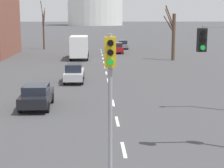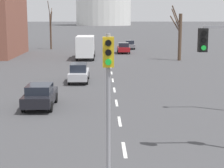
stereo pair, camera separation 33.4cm
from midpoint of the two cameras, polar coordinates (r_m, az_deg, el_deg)
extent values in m
cube|color=silver|center=(16.62, 2.47, -9.97)|extent=(0.16, 2.00, 0.01)
cube|color=silver|center=(20.89, 1.62, -5.70)|extent=(0.16, 2.00, 0.01)
cube|color=silver|center=(25.24, 1.07, -2.88)|extent=(0.16, 2.00, 0.01)
cube|color=silver|center=(29.64, 0.69, -0.90)|extent=(0.16, 2.00, 0.01)
cube|color=silver|center=(34.06, 0.40, 0.57)|extent=(0.16, 2.00, 0.01)
cube|color=silver|center=(38.50, 0.18, 1.70)|extent=(0.16, 2.00, 0.01)
cube|color=silver|center=(42.95, 0.01, 2.60)|extent=(0.16, 2.00, 0.01)
cube|color=silver|center=(47.41, -0.14, 3.33)|extent=(0.16, 2.00, 0.01)
cube|color=silver|center=(51.88, -0.25, 3.93)|extent=(0.16, 2.00, 0.01)
cube|color=silver|center=(56.36, -0.35, 4.44)|extent=(0.16, 2.00, 0.01)
cube|color=silver|center=(60.83, -0.44, 4.87)|extent=(0.16, 2.00, 0.01)
cube|color=silver|center=(65.31, -0.51, 5.24)|extent=(0.16, 2.00, 0.01)
cylinder|color=gray|center=(12.26, 0.23, -4.59)|extent=(0.14, 0.14, 5.22)
cube|color=gold|center=(11.91, 0.23, 4.89)|extent=(0.36, 0.28, 0.96)
cylinder|color=black|center=(11.71, 0.26, 6.26)|extent=(0.20, 0.06, 0.20)
cylinder|color=black|center=(11.74, 0.26, 4.81)|extent=(0.20, 0.06, 0.20)
cylinder|color=green|center=(11.77, 0.26, 3.37)|extent=(0.20, 0.06, 0.20)
cube|color=black|center=(15.76, 14.27, 6.49)|extent=(0.36, 0.28, 0.96)
cylinder|color=black|center=(15.58, 14.49, 7.54)|extent=(0.20, 0.06, 0.20)
cylinder|color=black|center=(15.59, 14.44, 6.45)|extent=(0.20, 0.06, 0.20)
cylinder|color=green|center=(15.61, 14.39, 5.36)|extent=(0.20, 0.06, 0.20)
cube|color=maroon|center=(59.19, 1.91, 5.37)|extent=(1.83, 4.13, 0.67)
cube|color=#1E232D|center=(58.93, 1.93, 5.99)|extent=(1.56, 1.98, 0.66)
cylinder|color=black|center=(60.45, 1.02, 5.16)|extent=(0.18, 0.69, 0.69)
cylinder|color=black|center=(60.55, 2.66, 5.15)|extent=(0.18, 0.69, 0.69)
cylinder|color=black|center=(57.90, 1.13, 4.93)|extent=(0.18, 0.69, 0.69)
cylinder|color=black|center=(58.00, 2.84, 4.93)|extent=(0.18, 0.69, 0.69)
cube|color=silver|center=(78.87, -3.98, 6.57)|extent=(1.75, 4.55, 0.70)
cube|color=#1E232D|center=(78.60, -4.00, 7.05)|extent=(1.49, 2.18, 0.66)
cylinder|color=black|center=(80.33, -4.53, 6.38)|extent=(0.18, 0.63, 0.63)
cylinder|color=black|center=(80.26, -3.35, 6.39)|extent=(0.18, 0.63, 0.63)
cylinder|color=black|center=(77.53, -4.64, 6.24)|extent=(0.18, 0.63, 0.63)
cylinder|color=black|center=(77.45, -3.41, 6.25)|extent=(0.18, 0.63, 0.63)
cube|color=slate|center=(66.88, 2.85, 5.87)|extent=(1.66, 3.82, 0.57)
cube|color=#1E232D|center=(66.65, 2.87, 6.39)|extent=(1.41, 1.83, 0.67)
cylinder|color=black|center=(68.03, 2.12, 5.71)|extent=(0.18, 0.65, 0.65)
cylinder|color=black|center=(68.14, 3.43, 5.71)|extent=(0.18, 0.65, 0.65)
cylinder|color=black|center=(65.67, 2.24, 5.54)|extent=(0.18, 0.65, 0.65)
cylinder|color=black|center=(65.79, 3.60, 5.54)|extent=(0.18, 0.65, 0.65)
cube|color=#B7B7BC|center=(33.42, -4.77, 1.48)|extent=(1.64, 4.53, 0.62)
cube|color=#1E232D|center=(33.10, -4.81, 2.53)|extent=(1.39, 2.17, 0.68)
cylinder|color=black|center=(34.90, -5.90, 1.32)|extent=(0.18, 0.69, 0.69)
cylinder|color=black|center=(34.82, -3.37, 1.33)|extent=(0.18, 0.69, 0.69)
cylinder|color=black|center=(32.14, -6.27, 0.53)|extent=(0.18, 0.69, 0.69)
cylinder|color=black|center=(32.05, -3.53, 0.55)|extent=(0.18, 0.69, 0.69)
cube|color=black|center=(24.33, -10.50, -1.98)|extent=(1.78, 4.11, 0.64)
cube|color=#1E232D|center=(24.02, -10.62, -0.71)|extent=(1.51, 1.97, 0.53)
cylinder|color=black|center=(25.77, -11.88, -2.07)|extent=(0.18, 0.67, 0.67)
cylinder|color=black|center=(25.52, -8.17, -2.08)|extent=(0.18, 0.67, 0.67)
cylinder|color=black|center=(23.33, -12.99, -3.41)|extent=(0.18, 0.67, 0.67)
cylinder|color=black|center=(23.06, -8.90, -3.43)|extent=(0.18, 0.67, 0.67)
cube|color=#333842|center=(54.12, -3.73, 5.75)|extent=(2.20, 2.00, 2.10)
cube|color=white|center=(50.51, -3.89, 5.77)|extent=(2.30, 5.20, 2.70)
cylinder|color=black|center=(54.27, -4.88, 4.64)|extent=(0.24, 0.88, 0.88)
cylinder|color=black|center=(54.18, -2.55, 4.65)|extent=(0.24, 0.88, 0.88)
cylinder|color=black|center=(49.27, -5.22, 4.06)|extent=(0.24, 0.88, 0.88)
cylinder|color=black|center=(49.18, -2.66, 4.08)|extent=(0.24, 0.88, 0.88)
cylinder|color=brown|center=(50.13, 10.50, 7.02)|extent=(0.45, 0.45, 6.09)
cylinder|color=brown|center=(50.59, 9.91, 9.64)|extent=(1.06, 1.43, 2.87)
cylinder|color=brown|center=(50.36, 9.79, 8.98)|extent=(1.32, 1.02, 2.24)
cylinder|color=brown|center=(49.68, 9.97, 10.13)|extent=(1.37, 0.70, 2.79)
cylinder|color=brown|center=(67.21, -9.19, 7.88)|extent=(0.31, 0.31, 6.15)
cylinder|color=brown|center=(66.11, -9.09, 9.79)|extent=(0.64, 2.14, 2.53)
cylinder|color=brown|center=(66.52, -9.44, 11.19)|extent=(0.29, 1.42, 2.77)
cylinder|color=brown|center=(67.69, -9.12, 10.68)|extent=(0.28, 1.19, 1.69)
cylinder|color=silver|center=(242.93, -1.25, 11.68)|extent=(34.86, 34.86, 23.24)
camera|label=1|loc=(0.17, -89.35, 0.12)|focal=60.00mm
camera|label=2|loc=(0.17, 90.65, -0.12)|focal=60.00mm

